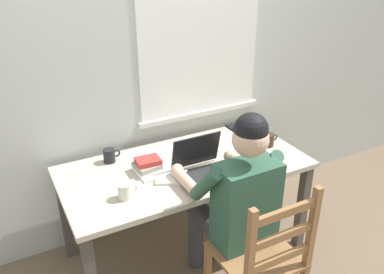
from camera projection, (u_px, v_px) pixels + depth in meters
ground_plane at (186, 248)px, 2.91m from camera, size 8.00×8.00×0.00m
back_wall at (154, 58)px, 2.71m from camera, size 6.00×0.08×2.60m
desk at (185, 176)px, 2.64m from camera, size 1.60×0.78×0.70m
seated_person at (235, 199)px, 2.27m from camera, size 0.50×0.60×1.26m
wooden_chair at (262, 260)px, 2.14m from camera, size 0.42×0.42×0.96m
laptop at (202, 166)px, 2.48m from camera, size 0.33×0.28×0.23m
computer_mouse at (238, 167)px, 2.54m from camera, size 0.06×0.10×0.03m
coffee_mug_white at (125, 191)px, 2.25m from camera, size 0.12×0.08×0.09m
coffee_mug_dark at (110, 155)px, 2.62m from camera, size 0.11×0.08×0.09m
coffee_mug_spare at (268, 140)px, 2.83m from camera, size 0.12×0.09×0.09m
book_stack_main at (147, 166)px, 2.51m from camera, size 0.17×0.17×0.09m
paper_pile_near_laptop at (157, 172)px, 2.51m from camera, size 0.24×0.17×0.01m
paper_pile_back_corner at (171, 178)px, 2.45m from camera, size 0.24×0.23×0.02m
paper_pile_side at (164, 155)px, 2.71m from camera, size 0.29×0.22×0.01m
landscape_photo_print at (249, 149)px, 2.80m from camera, size 0.14×0.10×0.00m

